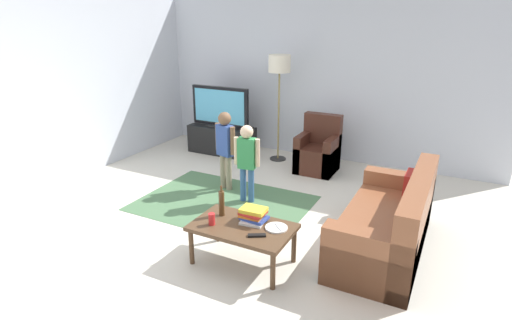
{
  "coord_description": "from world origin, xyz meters",
  "views": [
    {
      "loc": [
        2.25,
        -3.75,
        2.38
      ],
      "look_at": [
        0.0,
        0.6,
        0.65
      ],
      "focal_mm": 28.89,
      "sensor_mm": 36.0,
      "label": 1
    }
  ],
  "objects_px": {
    "bottle": "(222,203)",
    "child_center": "(247,157)",
    "tv_stand": "(222,140)",
    "coffee_table": "(243,230)",
    "soda_can": "(212,219)",
    "plate": "(276,228)",
    "couch": "(392,226)",
    "armchair": "(318,153)",
    "tv_remote": "(257,235)",
    "floor_lamp": "(279,69)",
    "tv": "(220,107)",
    "book_stack": "(253,215)",
    "child_near_tv": "(225,144)"
  },
  "relations": [
    {
      "from": "coffee_table",
      "to": "floor_lamp",
      "type": "bearing_deg",
      "value": 108.17
    },
    {
      "from": "child_center",
      "to": "tv_remote",
      "type": "xyz_separation_m",
      "value": [
        0.88,
        -1.43,
        -0.21
      ]
    },
    {
      "from": "armchair",
      "to": "coffee_table",
      "type": "height_order",
      "value": "armchair"
    },
    {
      "from": "tv",
      "to": "plate",
      "type": "xyz_separation_m",
      "value": [
        2.37,
        -2.78,
        -0.42
      ]
    },
    {
      "from": "armchair",
      "to": "bottle",
      "type": "height_order",
      "value": "armchair"
    },
    {
      "from": "child_center",
      "to": "plate",
      "type": "distance_m",
      "value": 1.57
    },
    {
      "from": "armchair",
      "to": "tv_remote",
      "type": "distance_m",
      "value": 3.02
    },
    {
      "from": "bottle",
      "to": "coffee_table",
      "type": "bearing_deg",
      "value": -18.43
    },
    {
      "from": "plate",
      "to": "couch",
      "type": "bearing_deg",
      "value": 40.21
    },
    {
      "from": "tv_stand",
      "to": "book_stack",
      "type": "bearing_deg",
      "value": -52.88
    },
    {
      "from": "bottle",
      "to": "soda_can",
      "type": "xyz_separation_m",
      "value": [
        0.02,
        -0.22,
        -0.08
      ]
    },
    {
      "from": "plate",
      "to": "tv_remote",
      "type": "bearing_deg",
      "value": -114.5
    },
    {
      "from": "tv",
      "to": "coffee_table",
      "type": "xyz_separation_m",
      "value": [
        2.05,
        -2.88,
        -0.48
      ]
    },
    {
      "from": "coffee_table",
      "to": "bottle",
      "type": "height_order",
      "value": "bottle"
    },
    {
      "from": "book_stack",
      "to": "bottle",
      "type": "height_order",
      "value": "bottle"
    },
    {
      "from": "child_near_tv",
      "to": "book_stack",
      "type": "relative_size",
      "value": 4.11
    },
    {
      "from": "floor_lamp",
      "to": "child_center",
      "type": "distance_m",
      "value": 2.0
    },
    {
      "from": "couch",
      "to": "tv_remote",
      "type": "bearing_deg",
      "value": -135.79
    },
    {
      "from": "tv_stand",
      "to": "coffee_table",
      "type": "xyz_separation_m",
      "value": [
        2.05,
        -2.91,
        0.13
      ]
    },
    {
      "from": "tv_stand",
      "to": "coffee_table",
      "type": "bearing_deg",
      "value": -54.76
    },
    {
      "from": "floor_lamp",
      "to": "soda_can",
      "type": "xyz_separation_m",
      "value": [
        0.72,
        -3.18,
        -1.06
      ]
    },
    {
      "from": "tv",
      "to": "child_center",
      "type": "xyz_separation_m",
      "value": [
        1.39,
        -1.58,
        -0.21
      ]
    },
    {
      "from": "armchair",
      "to": "tv_stand",
      "type": "bearing_deg",
      "value": 178.78
    },
    {
      "from": "floor_lamp",
      "to": "child_near_tv",
      "type": "height_order",
      "value": "floor_lamp"
    },
    {
      "from": "tv",
      "to": "coffee_table",
      "type": "distance_m",
      "value": 3.57
    },
    {
      "from": "child_near_tv",
      "to": "tv_remote",
      "type": "xyz_separation_m",
      "value": [
        1.36,
        -1.67,
        -0.25
      ]
    },
    {
      "from": "bottle",
      "to": "child_center",
      "type": "bearing_deg",
      "value": 106.64
    },
    {
      "from": "armchair",
      "to": "floor_lamp",
      "type": "xyz_separation_m",
      "value": [
        -0.8,
        0.19,
        1.25
      ]
    },
    {
      "from": "bottle",
      "to": "tv",
      "type": "bearing_deg",
      "value": 122.19
    },
    {
      "from": "child_center",
      "to": "bottle",
      "type": "distance_m",
      "value": 1.26
    },
    {
      "from": "bottle",
      "to": "couch",
      "type": "bearing_deg",
      "value": 27.18
    },
    {
      "from": "couch",
      "to": "floor_lamp",
      "type": "height_order",
      "value": "floor_lamp"
    },
    {
      "from": "tv",
      "to": "couch",
      "type": "relative_size",
      "value": 0.61
    },
    {
      "from": "couch",
      "to": "soda_can",
      "type": "height_order",
      "value": "couch"
    },
    {
      "from": "child_near_tv",
      "to": "book_stack",
      "type": "height_order",
      "value": "child_near_tv"
    },
    {
      "from": "couch",
      "to": "child_center",
      "type": "height_order",
      "value": "child_center"
    },
    {
      "from": "tv_stand",
      "to": "soda_can",
      "type": "bearing_deg",
      "value": -59.63
    },
    {
      "from": "book_stack",
      "to": "tv_remote",
      "type": "xyz_separation_m",
      "value": [
        0.17,
        -0.24,
        -0.06
      ]
    },
    {
      "from": "couch",
      "to": "coffee_table",
      "type": "distance_m",
      "value": 1.57
    },
    {
      "from": "soda_can",
      "to": "plate",
      "type": "relative_size",
      "value": 0.55
    },
    {
      "from": "book_stack",
      "to": "plate",
      "type": "distance_m",
      "value": 0.28
    },
    {
      "from": "tv_stand",
      "to": "couch",
      "type": "xyz_separation_m",
      "value": [
        3.33,
        -1.99,
        0.05
      ]
    },
    {
      "from": "tv_stand",
      "to": "plate",
      "type": "distance_m",
      "value": 3.68
    },
    {
      "from": "plate",
      "to": "floor_lamp",
      "type": "bearing_deg",
      "value": 114.12
    },
    {
      "from": "child_center",
      "to": "couch",
      "type": "bearing_deg",
      "value": -11.5
    },
    {
      "from": "tv_stand",
      "to": "coffee_table",
      "type": "height_order",
      "value": "tv_stand"
    },
    {
      "from": "child_near_tv",
      "to": "book_stack",
      "type": "bearing_deg",
      "value": -50.12
    },
    {
      "from": "floor_lamp",
      "to": "coffee_table",
      "type": "xyz_separation_m",
      "value": [
        1.0,
        -3.06,
        -1.17
      ]
    },
    {
      "from": "soda_can",
      "to": "plate",
      "type": "distance_m",
      "value": 0.64
    },
    {
      "from": "floor_lamp",
      "to": "child_near_tv",
      "type": "relative_size",
      "value": 1.58
    }
  ]
}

